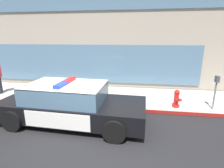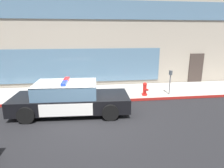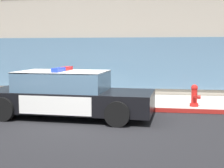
{
  "view_description": "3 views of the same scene",
  "coord_description": "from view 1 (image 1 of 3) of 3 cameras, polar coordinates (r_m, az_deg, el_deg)",
  "views": [
    {
      "loc": [
        1.11,
        -4.43,
        2.91
      ],
      "look_at": [
        0.12,
        2.39,
        1.01
      ],
      "focal_mm": 27.44,
      "sensor_mm": 36.0,
      "label": 1
    },
    {
      "loc": [
        -0.33,
        -7.4,
        3.42
      ],
      "look_at": [
        0.84,
        1.38,
        1.11
      ],
      "focal_mm": 31.23,
      "sensor_mm": 36.0,
      "label": 2
    },
    {
      "loc": [
        1.73,
        -8.35,
        2.05
      ],
      "look_at": [
        0.17,
        1.4,
        0.95
      ],
      "focal_mm": 51.43,
      "sensor_mm": 36.0,
      "label": 3
    }
  ],
  "objects": [
    {
      "name": "fire_hydrant",
      "position": [
        7.39,
        20.69,
        -4.62
      ],
      "size": [
        0.34,
        0.39,
        0.73
      ],
      "color": "red",
      "rests_on": "sidewalk"
    },
    {
      "name": "ground",
      "position": [
        5.41,
        -5.15,
        -17.18
      ],
      "size": [
        48.0,
        48.0,
        0.0
      ],
      "primitive_type": "plane",
      "color": "black"
    },
    {
      "name": "storefront_building",
      "position": [
        15.05,
        5.91,
        16.91
      ],
      "size": [
        22.28,
        11.39,
        6.66
      ],
      "color": "gray",
      "rests_on": "ground"
    },
    {
      "name": "sidewalk",
      "position": [
        8.42,
        0.19,
        -4.26
      ],
      "size": [
        48.0,
        2.96,
        0.15
      ],
      "primitive_type": "cube",
      "color": "#B2ADA3",
      "rests_on": "ground"
    },
    {
      "name": "parking_meter",
      "position": [
        7.67,
        31.35,
        -0.68
      ],
      "size": [
        0.12,
        0.18,
        1.34
      ],
      "color": "slate",
      "rests_on": "sidewalk"
    },
    {
      "name": "curb_red_paint",
      "position": [
        7.04,
        -1.54,
        -8.32
      ],
      "size": [
        28.8,
        0.04,
        0.14
      ],
      "primitive_type": "cube",
      "color": "maroon",
      "rests_on": "ground"
    },
    {
      "name": "police_cruiser",
      "position": [
        6.12,
        -13.58,
        -6.38
      ],
      "size": [
        5.06,
        2.27,
        1.49
      ],
      "rotation": [
        0.0,
        0.0,
        -0.05
      ],
      "color": "black",
      "rests_on": "ground"
    }
  ]
}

